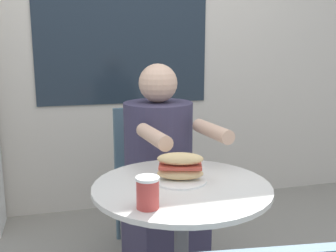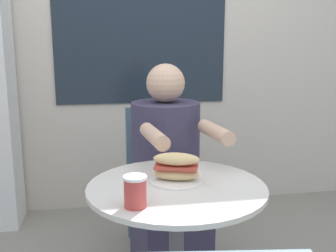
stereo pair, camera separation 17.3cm
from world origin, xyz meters
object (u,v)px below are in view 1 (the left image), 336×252
Objects in this scene: diner_chair at (145,163)px; seated_diner at (161,185)px; drink_cup at (148,192)px; cafe_table at (181,228)px; sandwich_on_plate at (180,169)px.

seated_diner is (0.02, -0.35, -0.02)m from diner_chair.
drink_cup is (-0.22, -1.10, 0.24)m from diner_chair.
cafe_table is 0.56m from seated_diner.
diner_chair is at bearing -94.26° from seated_diner.
seated_diner is at bearing 72.36° from drink_cup.
drink_cup is (-0.18, -0.19, 0.24)m from cafe_table.
drink_cup is at bearing 65.57° from seated_diner.
cafe_table is at bearing 77.47° from seated_diner.
cafe_table is at bearing -98.75° from sandwich_on_plate.
diner_chair is 1.14m from drink_cup.
seated_diner is 0.83m from drink_cup.
seated_diner is 5.28× the size of sandwich_on_plate.
diner_chair is 3.96× the size of sandwich_on_plate.
sandwich_on_plate is at bearing 50.85° from drink_cup.
cafe_table is 6.44× the size of drink_cup.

